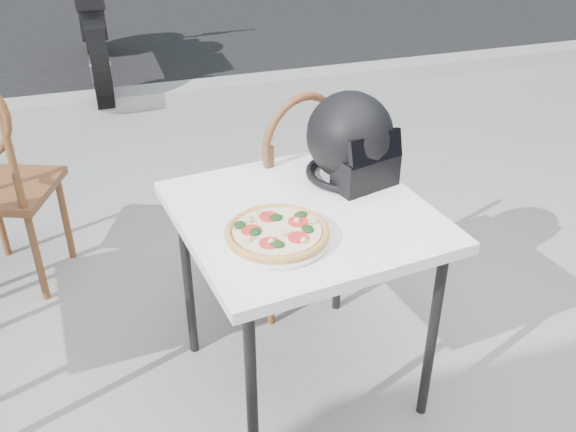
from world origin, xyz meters
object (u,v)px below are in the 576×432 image
object	(u,v)px
plate	(277,238)
pizza	(277,232)
helmet	(351,142)
motorcycle	(92,24)
cafe_table_main	(304,228)
cafe_chair_main	(286,191)

from	to	relation	value
plate	pizza	world-z (taller)	pizza
pizza	helmet	distance (m)	0.50
pizza	helmet	world-z (taller)	helmet
helmet	pizza	bearing A→B (deg)	-154.23
pizza	motorcycle	xyz separation A→B (m)	(-0.37, 4.00, -0.33)
cafe_table_main	cafe_chair_main	bearing A→B (deg)	79.08
cafe_chair_main	motorcycle	bearing A→B (deg)	-101.73
plate	motorcycle	distance (m)	4.03
plate	motorcycle	size ratio (longest dim) A/B	0.20
cafe_chair_main	helmet	bearing A→B (deg)	92.37
plate	motorcycle	world-z (taller)	motorcycle
helmet	cafe_chair_main	size ratio (longest dim) A/B	0.38
pizza	cafe_chair_main	world-z (taller)	cafe_chair_main
cafe_table_main	helmet	world-z (taller)	helmet
pizza	helmet	size ratio (longest dim) A/B	0.92
pizza	helmet	bearing A→B (deg)	41.13
helmet	motorcycle	world-z (taller)	helmet
pizza	cafe_chair_main	xyz separation A→B (m)	(0.23, 0.63, -0.23)
plate	cafe_chair_main	world-z (taller)	cafe_chair_main
helmet	motorcycle	size ratio (longest dim) A/B	0.18
helmet	cafe_table_main	bearing A→B (deg)	-158.50
helmet	motorcycle	bearing A→B (deg)	86.01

